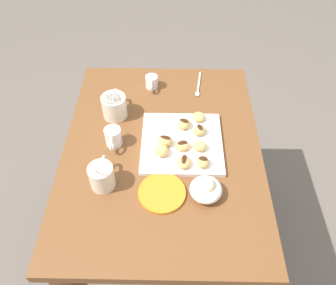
{
  "coord_description": "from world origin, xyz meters",
  "views": [
    {
      "loc": [
        -0.8,
        -0.04,
        1.67
      ],
      "look_at": [
        0.01,
        -0.02,
        0.75
      ],
      "focal_mm": 36.21,
      "sensor_mm": 36.0,
      "label": 1
    }
  ],
  "objects": [
    {
      "name": "saucer_orange_left",
      "position": [
        -0.2,
        -0.01,
        0.73
      ],
      "size": [
        0.16,
        0.16,
        0.01
      ],
      "primitive_type": "cylinder",
      "color": "orange",
      "rests_on": "dining_table"
    },
    {
      "name": "beignet_4",
      "position": [
        0.06,
        -0.14,
        0.76
      ],
      "size": [
        0.06,
        0.06,
        0.03
      ],
      "primitive_type": "ellipsoid",
      "rotation": [
        0.0,
        0.0,
        3.67
      ],
      "color": "#E5B260",
      "rests_on": "pastry_plate_square"
    },
    {
      "name": "chocolate_drizzle_5",
      "position": [
        -0.02,
        -0.07,
        0.78
      ],
      "size": [
        0.03,
        0.04,
        0.0
      ],
      "primitive_type": "ellipsoid",
      "rotation": [
        0.0,
        0.0,
        5.01
      ],
      "color": "#381E11",
      "rests_on": "beignet_5"
    },
    {
      "name": "beignet_6",
      "position": [
        -0.09,
        -0.14,
        0.76
      ],
      "size": [
        0.05,
        0.04,
        0.03
      ],
      "primitive_type": "ellipsoid",
      "rotation": [
        0.0,
        0.0,
        1.6
      ],
      "color": "#E5B260",
      "rests_on": "pastry_plate_square"
    },
    {
      "name": "chocolate_drizzle_0",
      "position": [
        -0.09,
        -0.08,
        0.78
      ],
      "size": [
        0.04,
        0.02,
        0.0
      ],
      "primitive_type": "ellipsoid",
      "rotation": [
        0.0,
        0.0,
        6.11
      ],
      "color": "#381E11",
      "rests_on": "beignet_0"
    },
    {
      "name": "beignet_7",
      "position": [
        0.0,
        -0.01,
        0.77
      ],
      "size": [
        0.05,
        0.06,
        0.04
      ],
      "primitive_type": "ellipsoid",
      "rotation": [
        0.0,
        0.0,
        4.83
      ],
      "color": "#E5B260",
      "rests_on": "pastry_plate_square"
    },
    {
      "name": "coffee_mug_cream_right",
      "position": [
        0.17,
        0.19,
        0.78
      ],
      "size": [
        0.13,
        0.09,
        0.14
      ],
      "color": "silver",
      "rests_on": "dining_table"
    },
    {
      "name": "chocolate_drizzle_2",
      "position": [
        0.09,
        -0.08,
        0.78
      ],
      "size": [
        0.03,
        0.04,
        0.0
      ],
      "primitive_type": "ellipsoid",
      "rotation": [
        0.0,
        0.0,
        1.21
      ],
      "color": "#381E11",
      "rests_on": "beignet_2"
    },
    {
      "name": "beignet_0",
      "position": [
        -0.09,
        -0.08,
        0.76
      ],
      "size": [
        0.06,
        0.05,
        0.03
      ],
      "primitive_type": "ellipsoid",
      "rotation": [
        0.0,
        0.0,
        6.24
      ],
      "color": "#E5B260",
      "rests_on": "pastry_plate_square"
    },
    {
      "name": "chocolate_drizzle_4",
      "position": [
        0.06,
        -0.14,
        0.78
      ],
      "size": [
        0.03,
        0.03,
        0.0
      ],
      "primitive_type": "ellipsoid",
      "rotation": [
        0.0,
        0.0,
        3.52
      ],
      "color": "#381E11",
      "rests_on": "beignet_4"
    },
    {
      "name": "pastry_plate_square",
      "position": [
        0.02,
        -0.07,
        0.74
      ],
      "size": [
        0.29,
        0.29,
        0.02
      ],
      "primitive_type": "cube",
      "color": "white",
      "rests_on": "dining_table"
    },
    {
      "name": "ground_plane",
      "position": [
        0.0,
        0.0,
        0.0
      ],
      "size": [
        8.0,
        8.0,
        0.0
      ],
      "primitive_type": "plane",
      "color": "#665B51"
    },
    {
      "name": "dining_table",
      "position": [
        0.0,
        0.0,
        0.58
      ],
      "size": [
        0.95,
        0.72,
        0.73
      ],
      "color": "brown",
      "rests_on": "ground_plane"
    },
    {
      "name": "beignet_3",
      "position": [
        -0.04,
        0.0,
        0.76
      ],
      "size": [
        0.05,
        0.05,
        0.04
      ],
      "primitive_type": "ellipsoid",
      "rotation": [
        0.0,
        0.0,
        6.16
      ],
      "color": "#E5B260",
      "rests_on": "pastry_plate_square"
    },
    {
      "name": "beignet_8",
      "position": [
        0.13,
        -0.14,
        0.76
      ],
      "size": [
        0.06,
        0.06,
        0.03
      ],
      "primitive_type": "ellipsoid",
      "rotation": [
        0.0,
        0.0,
        3.51
      ],
      "color": "#E5B260",
      "rests_on": "pastry_plate_square"
    },
    {
      "name": "chocolate_drizzle_6",
      "position": [
        -0.09,
        -0.14,
        0.78
      ],
      "size": [
        0.02,
        0.03,
        0.0
      ],
      "primitive_type": "ellipsoid",
      "rotation": [
        0.0,
        0.0,
        1.45
      ],
      "color": "#381E11",
      "rests_on": "beignet_6"
    },
    {
      "name": "beignet_5",
      "position": [
        -0.02,
        -0.07,
        0.76
      ],
      "size": [
        0.05,
        0.06,
        0.03
      ],
      "primitive_type": "ellipsoid",
      "rotation": [
        0.0,
        0.0,
        4.57
      ],
      "color": "#E5B260",
      "rests_on": "pastry_plate_square"
    },
    {
      "name": "chocolate_drizzle_7",
      "position": [
        0.0,
        -0.01,
        0.79
      ],
      "size": [
        0.02,
        0.04,
        0.0
      ],
      "primitive_type": "ellipsoid",
      "rotation": [
        0.0,
        0.0,
        4.46
      ],
      "color": "#381E11",
      "rests_on": "beignet_7"
    },
    {
      "name": "beignet_2",
      "position": [
        0.09,
        -0.08,
        0.76
      ],
      "size": [
        0.07,
        0.07,
        0.03
      ],
      "primitive_type": "ellipsoid",
      "rotation": [
        0.0,
        0.0,
        0.95
      ],
      "color": "#E5B260",
      "rests_on": "pastry_plate_square"
    },
    {
      "name": "coffee_mug_cream_left",
      "position": [
        -0.16,
        0.19,
        0.78
      ],
      "size": [
        0.12,
        0.08,
        0.13
      ],
      "color": "silver",
      "rests_on": "dining_table"
    },
    {
      "name": "ice_cream_bowl",
      "position": [
        -0.2,
        -0.15,
        0.76
      ],
      "size": [
        0.1,
        0.1,
        0.08
      ],
      "color": "white",
      "rests_on": "dining_table"
    },
    {
      "name": "beignet_1",
      "position": [
        -0.02,
        -0.13,
        0.76
      ],
      "size": [
        0.05,
        0.06,
        0.03
      ],
      "primitive_type": "ellipsoid",
      "rotation": [
        0.0,
        0.0,
        6.08
      ],
      "color": "#E5B260",
      "rests_on": "pastry_plate_square"
    },
    {
      "name": "chocolate_sauce_pitcher",
      "position": [
        0.34,
        0.05,
        0.76
      ],
      "size": [
        0.09,
        0.05,
        0.06
      ],
      "color": "white",
      "rests_on": "dining_table"
    },
    {
      "name": "cream_pitcher_white",
      "position": [
        0.01,
        0.18,
        0.77
      ],
      "size": [
        0.1,
        0.06,
        0.07
      ],
      "color": "white",
      "rests_on": "dining_table"
    },
    {
      "name": "loose_spoon_near_saucer",
      "position": [
        0.34,
        -0.15,
        0.73
      ],
      "size": [
        0.16,
        0.03,
        0.01
      ],
      "color": "silver",
      "rests_on": "dining_table"
    }
  ]
}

